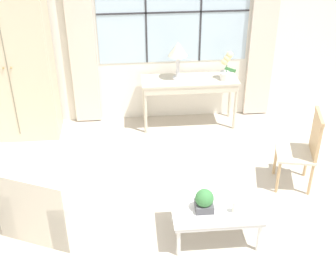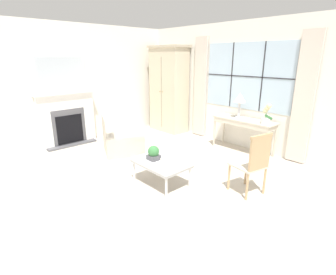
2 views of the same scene
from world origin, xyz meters
TOP-DOWN VIEW (x-y plane):
  - ground_plane at (0.00, 0.00)m, footprint 14.00×14.00m
  - wall_back_windowed at (0.00, 3.02)m, footprint 7.20×0.14m
  - wall_left at (-3.03, 0.60)m, footprint 0.06×7.20m
  - fireplace at (-2.91, 0.04)m, footprint 0.34×1.38m
  - armoire at (-2.22, 2.69)m, footprint 1.14×0.58m
  - console_table at (0.21, 2.71)m, footprint 1.38×0.45m
  - table_lamp at (0.04, 2.74)m, footprint 0.27×0.27m
  - potted_orchid at (0.73, 2.66)m, footprint 0.23×0.18m
  - armchair_upholstered at (-1.56, 0.69)m, footprint 1.07×1.06m
  - side_chair_wooden at (1.38, 1.11)m, footprint 0.52×0.52m
  - coffee_table at (0.18, 0.32)m, footprint 0.93×0.62m
  - potted_plant_small at (0.05, 0.27)m, footprint 0.19×0.19m
  - pillar_candle at (0.35, 0.20)m, footprint 0.09×0.09m

SIDE VIEW (x-z plane):
  - ground_plane at x=0.00m, z-range 0.00..0.00m
  - armchair_upholstered at x=-1.56m, z-range -0.12..0.70m
  - coffee_table at x=0.18m, z-range 0.16..0.57m
  - pillar_candle at x=0.35m, z-range 0.40..0.54m
  - potted_plant_small at x=0.05m, z-range 0.40..0.65m
  - side_chair_wooden at x=1.38m, z-range 0.06..1.05m
  - console_table at x=0.21m, z-range 0.28..1.03m
  - fireplace at x=-2.91m, z-range -0.33..1.76m
  - potted_orchid at x=0.73m, z-range 0.71..1.12m
  - table_lamp at x=0.04m, z-range 0.89..1.44m
  - armoire at x=-2.22m, z-range 0.01..2.34m
  - wall_back_windowed at x=0.00m, z-range 0.00..2.80m
  - wall_left at x=-3.03m, z-range 0.00..2.80m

